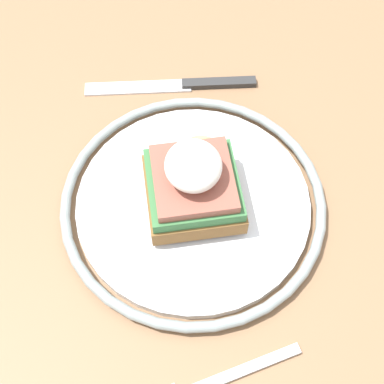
# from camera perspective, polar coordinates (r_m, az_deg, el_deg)

# --- Properties ---
(ground_plane) EXTENTS (6.00, 6.00, 0.00)m
(ground_plane) POSITION_cam_1_polar(r_m,az_deg,el_deg) (1.25, 0.05, -18.43)
(ground_plane) COLOR gray
(dining_table) EXTENTS (0.95, 0.75, 0.76)m
(dining_table) POSITION_cam_1_polar(r_m,az_deg,el_deg) (0.65, 0.10, -6.97)
(dining_table) COLOR #846042
(dining_table) RESTS_ON ground_plane
(plate) EXTENTS (0.26, 0.26, 0.02)m
(plate) POSITION_cam_1_polar(r_m,az_deg,el_deg) (0.53, 0.00, -1.49)
(plate) COLOR silver
(plate) RESTS_ON dining_table
(sandwich) EXTENTS (0.12, 0.09, 0.08)m
(sandwich) POSITION_cam_1_polar(r_m,az_deg,el_deg) (0.50, -0.03, 0.63)
(sandwich) COLOR brown
(sandwich) RESTS_ON plate
(fork) EXTENTS (0.05, 0.15, 0.00)m
(fork) POSITION_cam_1_polar(r_m,az_deg,el_deg) (0.48, 2.05, -19.71)
(fork) COLOR silver
(fork) RESTS_ON dining_table
(knife) EXTENTS (0.03, 0.20, 0.01)m
(knife) POSITION_cam_1_polar(r_m,az_deg,el_deg) (0.63, -0.79, 11.35)
(knife) COLOR #2D2D2D
(knife) RESTS_ON dining_table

